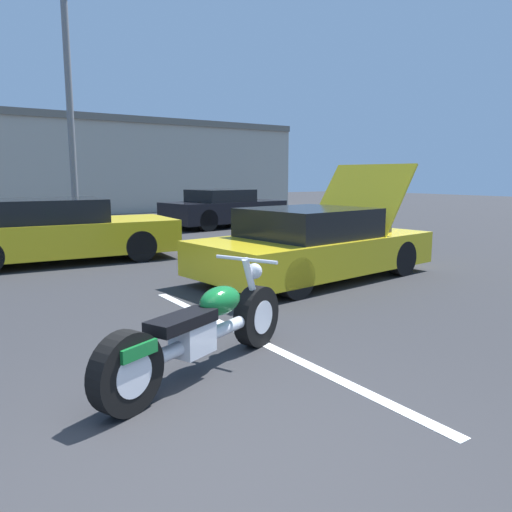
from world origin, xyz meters
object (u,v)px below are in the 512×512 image
object	(u,v)px
parked_car_mid_right_row	(58,232)
parked_car_right_row	(224,209)
light_pole	(71,70)
motorcycle	(202,332)
show_car_hood_open	(315,244)

from	to	relation	value
parked_car_mid_right_row	parked_car_right_row	size ratio (longest dim) A/B	1.07
light_pole	parked_car_mid_right_row	distance (m)	5.54
light_pole	parked_car_right_row	distance (m)	6.30
motorcycle	show_car_hood_open	bearing A→B (deg)	13.18
light_pole	motorcycle	bearing A→B (deg)	-99.31
show_car_hood_open	light_pole	bearing A→B (deg)	96.86
show_car_hood_open	parked_car_mid_right_row	size ratio (longest dim) A/B	0.95
show_car_hood_open	parked_car_right_row	bearing A→B (deg)	63.26
parked_car_mid_right_row	motorcycle	bearing A→B (deg)	-88.23
show_car_hood_open	parked_car_right_row	distance (m)	8.88
light_pole	show_car_hood_open	world-z (taller)	light_pole
motorcycle	parked_car_mid_right_row	world-z (taller)	parked_car_mid_right_row
light_pole	motorcycle	distance (m)	11.43
parked_car_mid_right_row	show_car_hood_open	bearing A→B (deg)	-47.50
parked_car_mid_right_row	light_pole	bearing A→B (deg)	74.34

